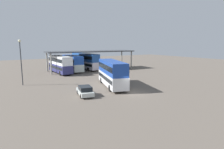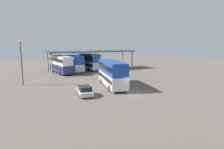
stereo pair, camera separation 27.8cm
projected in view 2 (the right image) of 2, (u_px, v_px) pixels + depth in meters
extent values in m
plane|color=#5C534A|center=(130.00, 93.00, 27.54)|extent=(140.00, 140.00, 0.00)
cube|color=silver|center=(112.00, 79.00, 31.35)|extent=(5.33, 10.36, 1.87)
cube|color=#1C3F9A|center=(112.00, 67.00, 31.03)|extent=(5.20, 10.14, 2.03)
cube|color=black|center=(112.00, 77.00, 31.31)|extent=(5.25, 9.98, 0.64)
cube|color=black|center=(112.00, 66.00, 31.02)|extent=(5.25, 9.98, 0.81)
cube|color=black|center=(105.00, 73.00, 36.06)|extent=(2.07, 0.72, 1.12)
cube|color=orange|center=(105.00, 68.00, 35.92)|extent=(1.71, 0.59, 0.36)
cylinder|color=black|center=(102.00, 80.00, 34.18)|extent=(0.56, 1.04, 1.00)
cylinder|color=black|center=(114.00, 80.00, 34.74)|extent=(0.56, 1.04, 1.00)
cylinder|color=black|center=(110.00, 88.00, 28.22)|extent=(0.56, 1.04, 1.00)
cylinder|color=black|center=(124.00, 87.00, 28.78)|extent=(0.56, 1.04, 1.00)
cube|color=silver|center=(85.00, 92.00, 25.96)|extent=(2.42, 4.18, 0.55)
cube|color=black|center=(85.00, 88.00, 25.69)|extent=(1.94, 2.42, 0.58)
cylinder|color=black|center=(78.00, 92.00, 26.87)|extent=(0.31, 0.63, 0.60)
cylinder|color=black|center=(88.00, 91.00, 27.38)|extent=(0.31, 0.63, 0.60)
cylinder|color=black|center=(81.00, 96.00, 24.61)|extent=(0.31, 0.63, 0.60)
cylinder|color=black|center=(92.00, 95.00, 25.13)|extent=(0.31, 0.63, 0.60)
cube|color=navy|center=(61.00, 68.00, 45.42)|extent=(2.88, 10.29, 1.81)
cube|color=white|center=(61.00, 60.00, 45.11)|extent=(2.79, 10.09, 1.96)
cube|color=black|center=(61.00, 67.00, 45.38)|extent=(2.90, 9.89, 0.61)
cube|color=black|center=(61.00, 60.00, 45.09)|extent=(2.90, 9.89, 0.78)
cube|color=black|center=(55.00, 65.00, 49.52)|extent=(2.12, 0.18, 1.08)
cube|color=orange|center=(54.00, 62.00, 49.38)|extent=(1.74, 0.15, 0.36)
cylinder|color=black|center=(53.00, 70.00, 47.53)|extent=(0.32, 1.01, 1.00)
cylinder|color=black|center=(61.00, 69.00, 48.75)|extent=(0.32, 1.01, 1.00)
cylinder|color=black|center=(61.00, 73.00, 42.33)|extent=(0.32, 1.01, 1.00)
cylinder|color=black|center=(70.00, 72.00, 43.55)|extent=(0.32, 1.01, 1.00)
cube|color=silver|center=(73.00, 66.00, 48.81)|extent=(2.99, 10.49, 1.75)
cube|color=#1C47A9|center=(73.00, 59.00, 48.51)|extent=(2.91, 10.28, 1.90)
cube|color=black|center=(73.00, 65.00, 48.78)|extent=(3.01, 10.08, 0.60)
cube|color=black|center=(73.00, 59.00, 48.50)|extent=(3.01, 10.08, 0.76)
cube|color=black|center=(68.00, 63.00, 53.22)|extent=(2.12, 0.20, 1.05)
cube|color=orange|center=(68.00, 60.00, 53.08)|extent=(1.75, 0.16, 0.36)
cylinder|color=black|center=(66.00, 68.00, 51.18)|extent=(0.33, 1.01, 1.00)
cylinder|color=black|center=(74.00, 67.00, 52.25)|extent=(0.33, 1.01, 1.00)
cylinder|color=black|center=(73.00, 71.00, 45.61)|extent=(0.33, 1.01, 1.00)
cylinder|color=black|center=(82.00, 70.00, 46.68)|extent=(0.33, 1.01, 1.00)
cube|color=white|center=(86.00, 65.00, 52.21)|extent=(3.55, 11.59, 1.91)
cube|color=#204D99|center=(86.00, 57.00, 51.88)|extent=(3.46, 11.36, 2.07)
cube|color=black|center=(86.00, 64.00, 52.17)|extent=(3.54, 11.14, 0.65)
cube|color=black|center=(86.00, 57.00, 51.87)|extent=(3.54, 11.14, 0.83)
cube|color=black|center=(77.00, 62.00, 56.61)|extent=(2.07, 0.30, 1.15)
cube|color=orange|center=(77.00, 59.00, 56.46)|extent=(1.71, 0.25, 0.36)
cylinder|color=black|center=(77.00, 66.00, 54.47)|extent=(0.38, 1.02, 1.00)
cylinder|color=black|center=(83.00, 66.00, 55.78)|extent=(0.38, 1.02, 1.00)
cylinder|color=black|center=(89.00, 69.00, 48.90)|extent=(0.38, 1.02, 1.00)
cylinder|color=black|center=(96.00, 68.00, 50.21)|extent=(0.38, 1.02, 1.00)
cube|color=#33353A|center=(92.00, 51.00, 50.60)|extent=(23.81, 7.90, 0.25)
cylinder|color=#9E9B93|center=(122.00, 59.00, 58.48)|extent=(0.36, 0.36, 4.84)
cylinder|color=#9E9B93|center=(132.00, 60.00, 53.86)|extent=(0.36, 0.36, 4.84)
cylinder|color=#9E9B93|center=(48.00, 62.00, 48.18)|extent=(0.36, 0.36, 4.84)
cylinder|color=#9E9B93|center=(52.00, 64.00, 43.56)|extent=(0.36, 0.36, 4.84)
cylinder|color=#33353A|center=(22.00, 64.00, 31.93)|extent=(0.16, 0.16, 7.34)
sphere|color=beige|center=(20.00, 41.00, 31.31)|extent=(0.44, 0.44, 0.44)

